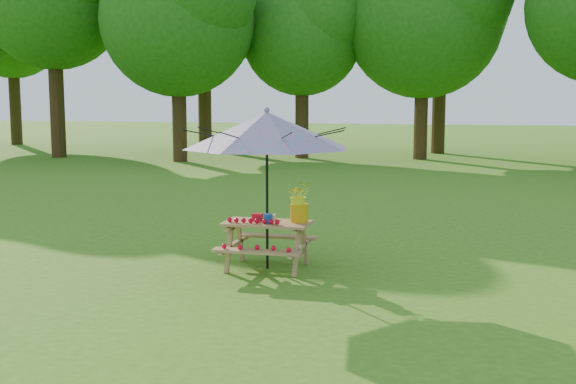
# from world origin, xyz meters

# --- Properties ---
(picnic_table) EXTENTS (1.20, 1.32, 0.67)m
(picnic_table) POSITION_xyz_m (-1.55, 4.94, 0.33)
(picnic_table) COLOR olive
(picnic_table) RESTS_ON ground
(patio_umbrella) EXTENTS (2.87, 2.87, 2.27)m
(patio_umbrella) POSITION_xyz_m (-1.55, 4.94, 1.95)
(patio_umbrella) COLOR black
(patio_umbrella) RESTS_ON ground
(produce_bins) EXTENTS (0.34, 0.44, 0.13)m
(produce_bins) POSITION_xyz_m (-1.59, 4.96, 0.72)
(produce_bins) COLOR red
(produce_bins) RESTS_ON picnic_table
(tomatoes_row) EXTENTS (0.77, 0.13, 0.07)m
(tomatoes_row) POSITION_xyz_m (-1.70, 4.76, 0.71)
(tomatoes_row) COLOR red
(tomatoes_row) RESTS_ON picnic_table
(flower_bucket) EXTENTS (0.43, 0.41, 0.57)m
(flower_bucket) POSITION_xyz_m (-1.11, 5.04, 0.98)
(flower_bucket) COLOR #DEA00B
(flower_bucket) RESTS_ON picnic_table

